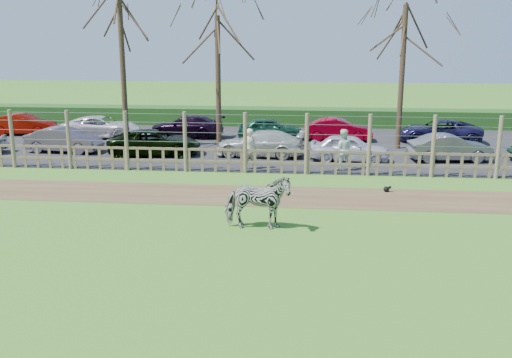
# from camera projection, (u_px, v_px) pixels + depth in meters

# --- Properties ---
(ground) EXTENTS (120.00, 120.00, 0.00)m
(ground) POSITION_uv_depth(u_px,v_px,m) (211.00, 238.00, 15.83)
(ground) COLOR #65A141
(ground) RESTS_ON ground
(dirt_strip) EXTENTS (34.00, 2.80, 0.01)m
(dirt_strip) POSITION_uv_depth(u_px,v_px,m) (234.00, 195.00, 20.18)
(dirt_strip) COLOR brown
(dirt_strip) RESTS_ON ground
(asphalt) EXTENTS (44.00, 13.00, 0.04)m
(asphalt) POSITION_uv_depth(u_px,v_px,m) (260.00, 144.00, 29.84)
(asphalt) COLOR #232326
(asphalt) RESTS_ON ground
(hedge) EXTENTS (46.00, 2.00, 1.10)m
(hedge) POSITION_uv_depth(u_px,v_px,m) (270.00, 117.00, 36.48)
(hedge) COLOR #1E4716
(hedge) RESTS_ON ground
(fence) EXTENTS (30.16, 0.16, 2.50)m
(fence) POSITION_uv_depth(u_px,v_px,m) (245.00, 154.00, 23.37)
(fence) COLOR brown
(fence) RESTS_ON ground
(tree_left) EXTENTS (4.80, 4.80, 7.88)m
(tree_left) POSITION_uv_depth(u_px,v_px,m) (121.00, 34.00, 27.21)
(tree_left) COLOR #3D2B1E
(tree_left) RESTS_ON ground
(tree_mid) EXTENTS (4.80, 4.80, 6.83)m
(tree_mid) POSITION_uv_depth(u_px,v_px,m) (218.00, 50.00, 27.91)
(tree_mid) COLOR #3D2B1E
(tree_mid) RESTS_ON ground
(tree_right) EXTENTS (4.80, 4.80, 7.35)m
(tree_right) POSITION_uv_depth(u_px,v_px,m) (404.00, 42.00, 27.43)
(tree_right) COLOR #3D2B1E
(tree_right) RESTS_ON ground
(zebra) EXTENTS (1.95, 0.94, 1.63)m
(zebra) POSITION_uv_depth(u_px,v_px,m) (257.00, 202.00, 16.38)
(zebra) COLOR gray
(zebra) RESTS_ON ground
(visitor_a) EXTENTS (0.72, 0.57, 1.72)m
(visitor_a) POSITION_uv_depth(u_px,v_px,m) (249.00, 149.00, 23.91)
(visitor_a) COLOR beige
(visitor_a) RESTS_ON asphalt
(visitor_b) EXTENTS (0.87, 0.70, 1.72)m
(visitor_b) POSITION_uv_depth(u_px,v_px,m) (343.00, 150.00, 23.71)
(visitor_b) COLOR silver
(visitor_b) RESTS_ON asphalt
(crow) EXTENTS (0.28, 0.21, 0.23)m
(crow) POSITION_uv_depth(u_px,v_px,m) (387.00, 189.00, 20.57)
(crow) COLOR black
(crow) RESTS_ON ground
(car_1) EXTENTS (3.72, 1.53, 1.20)m
(car_1) POSITION_uv_depth(u_px,v_px,m) (64.00, 140.00, 27.56)
(car_1) COLOR #5E5161
(car_1) RESTS_ON asphalt
(car_2) EXTENTS (4.55, 2.57, 1.20)m
(car_2) POSITION_uv_depth(u_px,v_px,m) (155.00, 142.00, 26.89)
(car_2) COLOR black
(car_2) RESTS_ON asphalt
(car_3) EXTENTS (4.25, 1.99, 1.20)m
(car_3) POSITION_uv_depth(u_px,v_px,m) (260.00, 144.00, 26.59)
(car_3) COLOR beige
(car_3) RESTS_ON asphalt
(car_4) EXTENTS (3.65, 1.76, 1.20)m
(car_4) POSITION_uv_depth(u_px,v_px,m) (349.00, 148.00, 25.50)
(car_4) COLOR silver
(car_4) RESTS_ON asphalt
(car_5) EXTENTS (3.76, 1.66, 1.20)m
(car_5) POSITION_uv_depth(u_px,v_px,m) (450.00, 148.00, 25.52)
(car_5) COLOR #595C5F
(car_5) RESTS_ON asphalt
(car_7) EXTENTS (3.75, 1.63, 1.20)m
(car_7) POSITION_uv_depth(u_px,v_px,m) (23.00, 124.00, 32.61)
(car_7) COLOR #8E0E04
(car_7) RESTS_ON asphalt
(car_8) EXTENTS (4.46, 2.32, 1.20)m
(car_8) POSITION_uv_depth(u_px,v_px,m) (101.00, 127.00, 31.65)
(car_8) COLOR silver
(car_8) RESTS_ON asphalt
(car_9) EXTENTS (4.25, 2.00, 1.20)m
(car_9) POSITION_uv_depth(u_px,v_px,m) (186.00, 126.00, 31.81)
(car_9) COLOR black
(car_9) RESTS_ON asphalt
(car_10) EXTENTS (3.66, 1.81, 1.20)m
(car_10) POSITION_uv_depth(u_px,v_px,m) (270.00, 128.00, 31.10)
(car_10) COLOR #174931
(car_10) RESTS_ON asphalt
(car_11) EXTENTS (3.65, 1.30, 1.20)m
(car_11) POSITION_uv_depth(u_px,v_px,m) (338.00, 130.00, 30.71)
(car_11) COLOR maroon
(car_11) RESTS_ON asphalt
(car_12) EXTENTS (4.46, 2.33, 1.20)m
(car_12) POSITION_uv_depth(u_px,v_px,m) (439.00, 131.00, 30.17)
(car_12) COLOR #1B1840
(car_12) RESTS_ON asphalt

